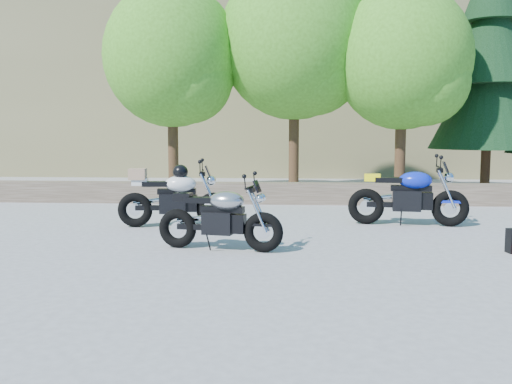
% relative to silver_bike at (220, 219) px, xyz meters
% --- Properties ---
extents(ground, '(90.00, 90.00, 0.00)m').
position_rel_silver_bike_xyz_m(ground, '(0.25, 0.07, -0.47)').
color(ground, gray).
rests_on(ground, ground).
extents(stone_wall, '(22.00, 0.55, 0.50)m').
position_rel_silver_bike_xyz_m(stone_wall, '(0.25, 5.57, -0.22)').
color(stone_wall, brown).
rests_on(stone_wall, ground).
extents(hillside, '(80.00, 30.00, 15.00)m').
position_rel_silver_bike_xyz_m(hillside, '(3.25, 28.07, 7.03)').
color(hillside, '#6C6642').
rests_on(hillside, ground).
extents(tree_decid_left, '(3.67, 3.67, 5.62)m').
position_rel_silver_bike_xyz_m(tree_decid_left, '(-2.14, 7.20, 3.17)').
color(tree_decid_left, '#382314').
rests_on(tree_decid_left, ground).
extents(tree_decid_mid, '(4.08, 4.08, 6.24)m').
position_rel_silver_bike_xyz_m(tree_decid_mid, '(1.16, 7.60, 3.57)').
color(tree_decid_mid, '#382314').
rests_on(tree_decid_mid, ground).
extents(tree_decid_right, '(3.54, 3.54, 5.41)m').
position_rel_silver_bike_xyz_m(tree_decid_right, '(3.96, 7.00, 3.03)').
color(tree_decid_right, '#382314').
rests_on(tree_decid_right, ground).
extents(conifer_near, '(3.17, 3.17, 7.06)m').
position_rel_silver_bike_xyz_m(conifer_near, '(6.45, 8.27, 3.21)').
color(conifer_near, '#382314').
rests_on(conifer_near, ground).
extents(silver_bike, '(1.90, 0.63, 0.96)m').
position_rel_silver_bike_xyz_m(silver_bike, '(0.00, 0.00, 0.00)').
color(silver_bike, black).
rests_on(silver_bike, ground).
extents(white_bike, '(2.07, 0.65, 1.14)m').
position_rel_silver_bike_xyz_m(white_bike, '(-1.12, 1.97, 0.09)').
color(white_bike, black).
rests_on(white_bike, ground).
extents(blue_bike, '(2.19, 0.69, 1.10)m').
position_rel_silver_bike_xyz_m(blue_bike, '(3.19, 2.46, 0.07)').
color(blue_bike, black).
rests_on(blue_bike, ground).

